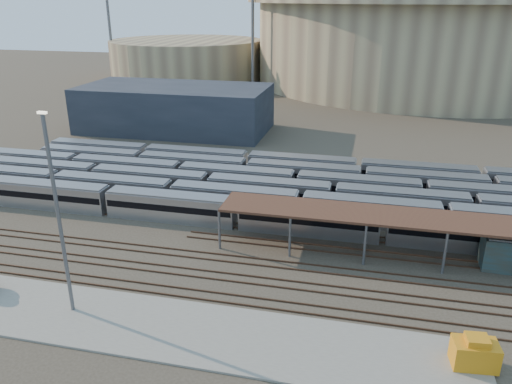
% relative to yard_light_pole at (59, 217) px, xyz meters
% --- Properties ---
extents(ground, '(420.00, 420.00, 0.00)m').
position_rel_yard_light_pole_xyz_m(ground, '(18.14, 14.41, -10.03)').
color(ground, '#383026').
rests_on(ground, ground).
extents(apron, '(50.00, 9.00, 0.20)m').
position_rel_yard_light_pole_xyz_m(apron, '(13.14, -0.59, -9.93)').
color(apron, gray).
rests_on(apron, ground).
extents(subway_trains, '(127.71, 23.90, 3.60)m').
position_rel_yard_light_pole_xyz_m(subway_trains, '(19.91, 32.91, -8.23)').
color(subway_trains, '#AAA9AE').
rests_on(subway_trains, ground).
extents(inspection_shed, '(60.30, 6.00, 5.30)m').
position_rel_yard_light_pole_xyz_m(inspection_shed, '(40.14, 18.41, -5.05)').
color(inspection_shed, slate).
rests_on(inspection_shed, ground).
extents(empty_tracks, '(170.00, 9.62, 0.18)m').
position_rel_yard_light_pole_xyz_m(empty_tracks, '(18.14, 9.41, -9.94)').
color(empty_tracks, '#4C3323').
rests_on(empty_tracks, ground).
extents(stadium, '(124.00, 124.00, 32.50)m').
position_rel_yard_light_pole_xyz_m(stadium, '(43.14, 154.41, 6.44)').
color(stadium, tan).
rests_on(stadium, ground).
extents(secondary_arena, '(56.00, 56.00, 14.00)m').
position_rel_yard_light_pole_xyz_m(secondary_arena, '(-41.86, 144.41, -3.03)').
color(secondary_arena, tan).
rests_on(secondary_arena, ground).
extents(service_building, '(42.00, 20.00, 10.00)m').
position_rel_yard_light_pole_xyz_m(service_building, '(-16.86, 69.41, -5.03)').
color(service_building, '#1E232D').
rests_on(service_building, ground).
extents(floodlight_0, '(4.00, 1.00, 38.40)m').
position_rel_yard_light_pole_xyz_m(floodlight_0, '(-11.86, 124.41, 10.62)').
color(floodlight_0, slate).
rests_on(floodlight_0, ground).
extents(floodlight_1, '(4.00, 1.00, 38.40)m').
position_rel_yard_light_pole_xyz_m(floodlight_1, '(-66.86, 134.41, 10.62)').
color(floodlight_1, slate).
rests_on(floodlight_1, ground).
extents(floodlight_3, '(4.00, 1.00, 38.40)m').
position_rel_yard_light_pole_xyz_m(floodlight_3, '(8.14, 174.41, 10.62)').
color(floodlight_3, slate).
rests_on(floodlight_3, ground).
extents(yard_light_pole, '(0.80, 0.36, 19.49)m').
position_rel_yard_light_pole_xyz_m(yard_light_pole, '(0.00, 0.00, 0.00)').
color(yard_light_pole, slate).
rests_on(yard_light_pole, apron).
extents(yellow_equipment, '(3.77, 2.56, 2.23)m').
position_rel_yard_light_pole_xyz_m(yellow_equipment, '(36.64, 0.44, -8.72)').
color(yellow_equipment, '#C57A12').
rests_on(yellow_equipment, apron).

